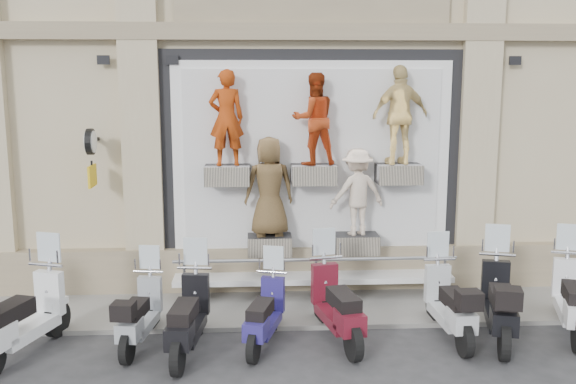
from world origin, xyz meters
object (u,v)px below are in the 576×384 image
object	(u,v)px
scooter_i	(573,284)
scooter_f	(337,290)
scooter_h	(500,288)
scooter_c	(140,301)
scooter_d	(188,302)
clock_sign_bracket	(91,150)
guard_rail	(316,283)
scooter_g	(450,290)
scooter_e	(265,301)
scooter_b	(22,301)

from	to	relation	value
scooter_i	scooter_f	bearing A→B (deg)	-160.93
scooter_h	scooter_c	bearing A→B (deg)	-166.16
scooter_d	scooter_i	world-z (taller)	scooter_i
scooter_c	clock_sign_bracket	bearing A→B (deg)	127.30
scooter_c	scooter_h	world-z (taller)	scooter_h
scooter_i	scooter_h	bearing A→B (deg)	-153.90
guard_rail	scooter_g	xyz separation A→B (m)	(1.95, -1.41, 0.32)
clock_sign_bracket	scooter_h	distance (m)	7.17
scooter_f	scooter_h	size ratio (longest dim) A/B	0.97
scooter_d	scooter_e	distance (m)	1.16
guard_rail	scooter_e	size ratio (longest dim) A/B	2.89
scooter_b	scooter_e	xyz separation A→B (m)	(3.52, 0.20, -0.14)
scooter_d	scooter_g	distance (m)	4.04
scooter_h	scooter_i	bearing A→B (deg)	23.03
scooter_f	guard_rail	bearing A→B (deg)	85.48
scooter_c	scooter_h	size ratio (longest dim) A/B	0.84
scooter_f	scooter_h	world-z (taller)	scooter_h
scooter_f	scooter_i	bearing A→B (deg)	-10.45
scooter_f	scooter_i	size ratio (longest dim) A/B	1.00
scooter_h	scooter_f	bearing A→B (deg)	-167.50
scooter_b	scooter_c	xyz separation A→B (m)	(1.63, 0.29, -0.14)
guard_rail	scooter_b	size ratio (longest dim) A/B	2.40
scooter_c	scooter_g	xyz separation A→B (m)	(4.78, 0.03, 0.07)
scooter_f	scooter_d	bearing A→B (deg)	176.79
clock_sign_bracket	scooter_h	xyz separation A→B (m)	(6.60, -1.99, -1.95)
scooter_f	scooter_i	distance (m)	3.77
scooter_i	scooter_g	bearing A→B (deg)	-160.36
scooter_g	scooter_c	bearing A→B (deg)	177.98
scooter_d	scooter_h	size ratio (longest dim) A/B	0.95
scooter_b	scooter_d	xyz separation A→B (m)	(2.38, -0.03, -0.05)
guard_rail	scooter_g	bearing A→B (deg)	-35.80
scooter_c	scooter_e	distance (m)	1.89
scooter_d	scooter_g	bearing A→B (deg)	11.54
scooter_i	scooter_b	bearing A→B (deg)	-159.56
scooter_d	scooter_h	distance (m)	4.78
scooter_c	scooter_f	world-z (taller)	scooter_f
scooter_f	scooter_h	bearing A→B (deg)	-13.94
guard_rail	clock_sign_bracket	size ratio (longest dim) A/B	4.96
scooter_e	scooter_h	bearing A→B (deg)	15.84
clock_sign_bracket	scooter_f	size ratio (longest dim) A/B	0.50
scooter_b	clock_sign_bracket	bearing A→B (deg)	94.03
scooter_c	scooter_g	world-z (taller)	scooter_g
scooter_e	scooter_i	size ratio (longest dim) A/B	0.86
scooter_c	scooter_i	world-z (taller)	scooter_i
scooter_f	scooter_b	bearing A→B (deg)	172.04
scooter_b	scooter_f	distance (m)	4.64
guard_rail	scooter_i	world-z (taller)	scooter_i
scooter_d	scooter_g	xyz separation A→B (m)	(4.02, 0.36, -0.02)
scooter_f	scooter_c	bearing A→B (deg)	168.52
scooter_d	scooter_g	size ratio (longest dim) A/B	1.02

